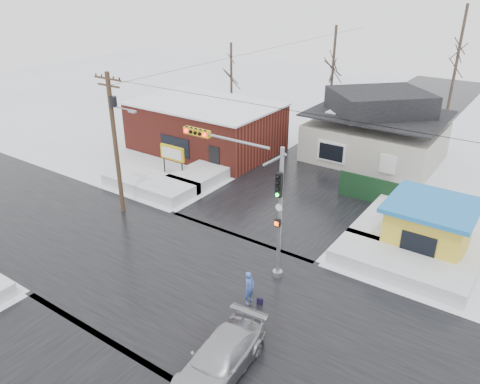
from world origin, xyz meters
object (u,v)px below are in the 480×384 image
Objects in this scene: traffic_signal at (253,189)px; pedestrian at (249,288)px; marquee_sign at (172,154)px; kiosk at (429,226)px; car at (220,358)px; utility_pole at (115,137)px.

pedestrian is at bearing -58.63° from traffic_signal.
marquee_sign is 1.53× the size of pedestrian.
kiosk is 0.94× the size of car.
kiosk is at bearing 44.84° from traffic_signal.
pedestrian is (11.93, -3.10, -4.28)m from utility_pole.
kiosk is at bearing 68.34° from car.
kiosk is 14.39m from car.
car is at bearing -158.77° from pedestrian.
car is (-4.04, -13.79, -0.75)m from kiosk.
pedestrian is at bearing 103.86° from car.
car is at bearing -106.35° from kiosk.
kiosk is 11.08m from pedestrian.
kiosk is at bearing 1.55° from marquee_sign.
pedestrian is at bearing -119.81° from kiosk.
marquee_sign is 0.55× the size of kiosk.
traffic_signal is at bearing 108.78° from car.
utility_pole is 1.96× the size of kiosk.
car is at bearing -28.58° from utility_pole.
pedestrian is at bearing -14.59° from utility_pole.
traffic_signal is at bearing -2.95° from utility_pole.
marquee_sign is at bearing 132.10° from car.
traffic_signal is 1.42× the size of car.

